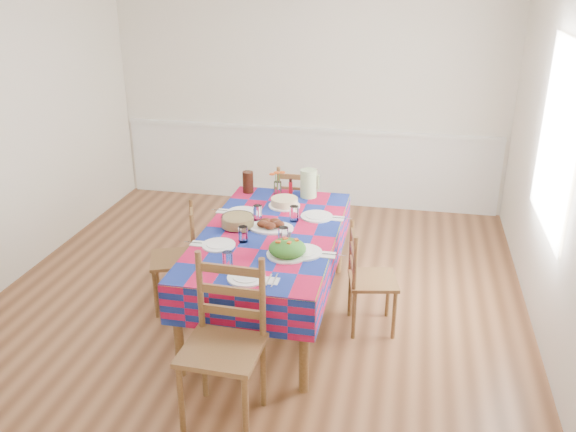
% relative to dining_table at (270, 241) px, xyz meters
% --- Properties ---
extents(room, '(4.58, 5.08, 2.78)m').
position_rel_dining_table_xyz_m(room, '(-0.17, 0.14, 0.68)').
color(room, brown).
rests_on(room, ground).
extents(wainscot, '(4.41, 0.06, 0.92)m').
position_rel_dining_table_xyz_m(wainscot, '(-0.17, 2.62, -0.18)').
color(wainscot, white).
rests_on(wainscot, room).
extents(window_right, '(0.00, 1.40, 1.40)m').
position_rel_dining_table_xyz_m(window_right, '(2.06, 0.44, 0.83)').
color(window_right, white).
rests_on(window_right, room).
extents(dining_table, '(1.04, 1.93, 0.75)m').
position_rel_dining_table_xyz_m(dining_table, '(0.00, 0.00, 0.00)').
color(dining_table, brown).
rests_on(dining_table, room).
extents(setting_near_head, '(0.41, 0.28, 0.12)m').
position_rel_dining_table_xyz_m(setting_near_head, '(-0.03, -0.73, 0.11)').
color(setting_near_head, white).
rests_on(setting_near_head, dining_table).
extents(setting_left_near, '(0.46, 0.27, 0.12)m').
position_rel_dining_table_xyz_m(setting_left_near, '(-0.26, -0.29, 0.11)').
color(setting_left_near, white).
rests_on(setting_left_near, dining_table).
extents(setting_left_far, '(0.47, 0.28, 0.12)m').
position_rel_dining_table_xyz_m(setting_left_far, '(-0.26, 0.28, 0.11)').
color(setting_left_far, white).
rests_on(setting_left_far, dining_table).
extents(setting_right_near, '(0.52, 0.30, 0.13)m').
position_rel_dining_table_xyz_m(setting_right_near, '(0.27, -0.27, 0.11)').
color(setting_right_near, white).
rests_on(setting_right_near, dining_table).
extents(setting_right_far, '(0.50, 0.29, 0.13)m').
position_rel_dining_table_xyz_m(setting_right_far, '(0.26, 0.32, 0.11)').
color(setting_right_far, white).
rests_on(setting_right_far, dining_table).
extents(meat_platter, '(0.36, 0.26, 0.07)m').
position_rel_dining_table_xyz_m(meat_platter, '(-0.01, 0.06, 0.11)').
color(meat_platter, white).
rests_on(meat_platter, dining_table).
extents(salad_platter, '(0.30, 0.30, 0.13)m').
position_rel_dining_table_xyz_m(salad_platter, '(0.22, -0.38, 0.13)').
color(salad_platter, white).
rests_on(salad_platter, dining_table).
extents(pasta_bowl, '(0.26, 0.26, 0.09)m').
position_rel_dining_table_xyz_m(pasta_bowl, '(-0.27, 0.04, 0.13)').
color(pasta_bowl, white).
rests_on(pasta_bowl, dining_table).
extents(cake, '(0.27, 0.27, 0.07)m').
position_rel_dining_table_xyz_m(cake, '(-0.00, 0.55, 0.12)').
color(cake, white).
rests_on(cake, dining_table).
extents(serving_utensils, '(0.16, 0.35, 0.01)m').
position_rel_dining_table_xyz_m(serving_utensils, '(0.14, -0.11, 0.09)').
color(serving_utensils, black).
rests_on(serving_utensils, dining_table).
extents(flower_vase, '(0.14, 0.12, 0.23)m').
position_rel_dining_table_xyz_m(flower_vase, '(-0.12, 0.82, 0.18)').
color(flower_vase, white).
rests_on(flower_vase, dining_table).
extents(hot_sauce, '(0.03, 0.03, 0.14)m').
position_rel_dining_table_xyz_m(hot_sauce, '(-0.01, 0.85, 0.15)').
color(hot_sauce, red).
rests_on(hot_sauce, dining_table).
extents(green_pitcher, '(0.15, 0.15, 0.25)m').
position_rel_dining_table_xyz_m(green_pitcher, '(0.16, 0.82, 0.21)').
color(green_pitcher, '#B7DA9A').
rests_on(green_pitcher, dining_table).
extents(tea_pitcher, '(0.10, 0.10, 0.19)m').
position_rel_dining_table_xyz_m(tea_pitcher, '(-0.40, 0.82, 0.18)').
color(tea_pitcher, black).
rests_on(tea_pitcher, dining_table).
extents(name_card, '(0.07, 0.02, 0.02)m').
position_rel_dining_table_xyz_m(name_card, '(-0.03, -0.94, 0.09)').
color(name_card, white).
rests_on(name_card, dining_table).
extents(chair_near, '(0.48, 0.46, 1.06)m').
position_rel_dining_table_xyz_m(chair_near, '(0.00, -1.21, -0.15)').
color(chair_near, brown).
rests_on(chair_near, room).
extents(chair_far, '(0.41, 0.39, 0.92)m').
position_rel_dining_table_xyz_m(chair_far, '(0.00, 1.22, -0.21)').
color(chair_far, brown).
rests_on(chair_far, room).
extents(chair_left, '(0.49, 0.50, 0.88)m').
position_rel_dining_table_xyz_m(chair_left, '(-0.78, 0.01, -0.23)').
color(chair_left, brown).
rests_on(chair_left, room).
extents(chair_right, '(0.43, 0.44, 0.85)m').
position_rel_dining_table_xyz_m(chair_right, '(0.78, -0.01, -0.25)').
color(chair_right, brown).
rests_on(chair_right, room).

